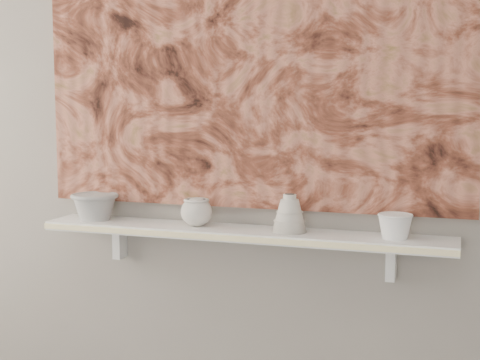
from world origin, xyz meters
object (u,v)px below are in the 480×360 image
at_px(shelf, 240,233).
at_px(bell_vessel, 290,213).
at_px(bowl_white, 395,226).
at_px(bowl_grey, 95,206).
at_px(painting, 248,45).
at_px(cup_cream, 196,212).

bearing_deg(shelf, bell_vessel, 0.00).
bearing_deg(bowl_white, bowl_grey, 180.00).
bearing_deg(shelf, bowl_grey, 180.00).
xyz_separation_m(shelf, painting, (0.00, 0.08, 0.62)).
distance_m(bowl_grey, bowl_white, 1.06).
xyz_separation_m(painting, bowl_grey, (-0.55, -0.08, -0.56)).
height_order(cup_cream, bowl_white, cup_cream).
bearing_deg(bell_vessel, cup_cream, 180.00).
bearing_deg(bell_vessel, bowl_grey, 180.00).
height_order(painting, bowl_white, painting).
relative_size(bowl_grey, bowl_white, 1.57).
relative_size(bowl_grey, bell_vessel, 1.37).
distance_m(painting, bowl_white, 0.77).
height_order(shelf, bowl_white, bowl_white).
relative_size(shelf, painting, 0.93).
height_order(painting, bowl_grey, painting).
bearing_deg(bell_vessel, painting, 154.49).
bearing_deg(bowl_grey, shelf, 0.00).
bearing_deg(cup_cream, painting, 27.03).
xyz_separation_m(shelf, bowl_white, (0.51, 0.00, 0.05)).
xyz_separation_m(cup_cream, bowl_white, (0.66, 0.00, -0.01)).
xyz_separation_m(cup_cream, bell_vessel, (0.33, 0.00, 0.01)).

